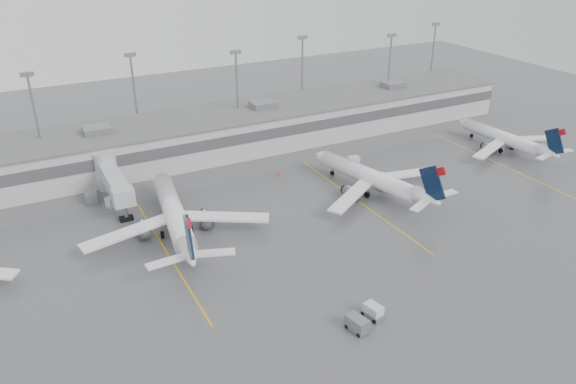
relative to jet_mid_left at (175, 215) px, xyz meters
name	(u,v)px	position (x,y,z in m)	size (l,w,h in m)	color
ground	(350,304)	(14.49, -27.94, -3.31)	(260.00, 260.00, 0.00)	#4C4C4E
terminal	(198,136)	(14.48, 30.04, 0.86)	(152.00, 17.00, 9.45)	#AFAEA9
light_masts	(186,92)	(14.49, 35.81, 8.71)	(142.40, 8.00, 20.60)	gray
jet_bridge_right	(111,178)	(-6.01, 17.78, 0.56)	(4.00, 17.20, 7.00)	#ACAFB2
stand_markings	(269,224)	(14.49, -3.94, -3.31)	(105.25, 40.00, 0.01)	#E7A90D
jet_mid_left	(175,215)	(0.00, 0.00, 0.00)	(29.11, 32.84, 10.66)	white
jet_mid_right	(374,178)	(36.13, -2.40, -0.24)	(26.57, 30.11, 9.88)	white
jet_far_right	(506,138)	(73.64, 1.69, -0.58)	(24.26, 27.23, 8.81)	white
baggage_tug	(373,312)	(15.52, -31.52, -2.62)	(2.26, 3.04, 1.78)	silver
baggage_cart	(357,324)	(12.32, -32.72, -2.36)	(2.17, 3.13, 1.84)	slate
gse_uld_b	(113,201)	(-6.75, 14.49, -2.48)	(2.35, 1.57, 1.66)	silver
gse_uld_c	(353,160)	(40.50, 10.51, -2.51)	(2.28, 1.52, 1.62)	silver
gse_loader	(91,197)	(-9.91, 17.78, -2.29)	(2.04, 3.27, 2.04)	slate
cone_b	(127,212)	(-5.31, 10.44, -2.98)	(0.42, 0.42, 0.67)	red
cone_c	(278,174)	(24.43, 12.54, -2.93)	(0.48, 0.48, 0.77)	red
cone_d	(479,153)	(66.84, 2.21, -2.94)	(0.47, 0.47, 0.75)	red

